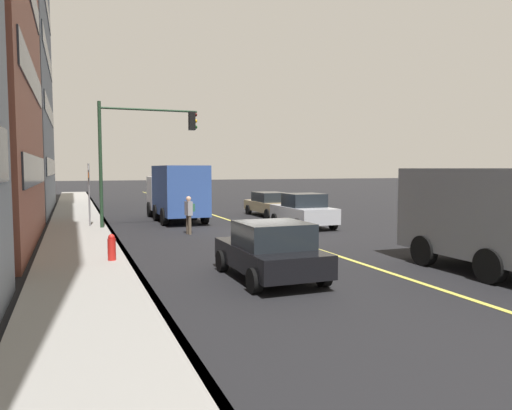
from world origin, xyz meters
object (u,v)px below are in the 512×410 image
car_black (270,250)px  pedestrian_with_backpack (189,212)px  traffic_light_mast (139,142)px  street_sign_post (89,191)px  fire_hydrant (112,250)px  truck_gray (509,219)px  truck_blue (177,191)px  car_silver (303,211)px  car_tan (270,204)px

car_black → pedestrian_with_backpack: size_ratio=2.29×
traffic_light_mast → street_sign_post: bearing=67.7°
traffic_light_mast → fire_hydrant: 9.46m
street_sign_post → car_black: bearing=-162.5°
street_sign_post → truck_gray: bearing=-145.8°
car_black → truck_blue: size_ratio=0.57×
truck_blue → street_sign_post: 5.04m
street_sign_post → fire_hydrant: bearing=-178.2°
car_silver → truck_blue: bearing=44.9°
truck_gray → car_black: bearing=71.7°
pedestrian_with_backpack → fire_hydrant: 6.94m
car_silver → truck_blue: size_ratio=0.59×
truck_blue → pedestrian_with_backpack: size_ratio=4.04×
car_silver → car_black: bearing=148.9°
street_sign_post → fire_hydrant: size_ratio=3.32×
car_black → truck_blue: truck_blue is taller
car_tan → truck_blue: bearing=94.2°
car_silver → truck_gray: truck_gray is taller
truck_blue → street_sign_post: street_sign_post is taller
truck_gray → car_tan: bearing=-1.1°
car_silver → car_black: 11.20m
car_tan → car_black: (-15.23, 6.39, 0.02)m
car_silver → truck_gray: bearing=-178.7°
traffic_light_mast → fire_hydrant: bearing=167.1°
car_black → traffic_light_mast: (11.89, 1.77, 3.36)m
pedestrian_with_backpack → fire_hydrant: size_ratio=1.78×
truck_blue → fire_hydrant: truck_blue is taller
truck_blue → car_black: bearing=177.7°
truck_gray → pedestrian_with_backpack: size_ratio=4.14×
car_tan → truck_gray: 17.25m
pedestrian_with_backpack → fire_hydrant: pedestrian_with_backpack is taller
car_tan → street_sign_post: (-2.41, 10.41, 1.09)m
car_silver → pedestrian_with_backpack: size_ratio=2.37×
truck_gray → traffic_light_mast: (13.89, 7.82, 2.57)m
car_silver → truck_blue: truck_blue is taller
car_silver → truck_gray: 11.62m
car_black → street_sign_post: (12.81, 4.03, 1.07)m
car_black → truck_gray: truck_gray is taller
truck_gray → traffic_light_mast: traffic_light_mast is taller
truck_gray → fire_hydrant: bearing=61.2°
car_tan → pedestrian_with_backpack: bearing=133.2°
car_tan → truck_gray: (-17.23, 0.34, 0.81)m
truck_gray → street_sign_post: 17.91m
car_tan → street_sign_post: 10.75m
street_sign_post → car_silver: bearing=-108.2°
street_sign_post → fire_hydrant: 9.54m
car_silver → fire_hydrant: (-6.22, 9.50, -0.35)m
fire_hydrant → pedestrian_with_backpack: bearing=-32.5°
truck_gray → fire_hydrant: 11.20m
truck_blue → car_silver: bearing=-135.1°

